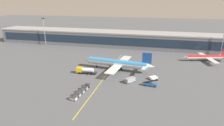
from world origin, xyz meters
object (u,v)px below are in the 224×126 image
main_airliner (117,63)px  commuter_jet_far (206,57)px  baggage_cart_2 (81,91)px  baggage_cart_1 (77,95)px  baggage_cart_3 (85,88)px  fuel_tanker (85,70)px  baggage_cart_4 (88,85)px  pushback_tug (153,78)px  baggage_cart_0 (73,98)px  belt_loader (150,84)px  crew_van (130,80)px

main_airliner → commuter_jet_far: main_airliner is taller
main_airliner → baggage_cart_2: 32.45m
main_airliner → baggage_cart_1: 35.59m
main_airliner → commuter_jet_far: size_ratio=1.41×
baggage_cart_1 → commuter_jet_far: (60.54, 64.12, 1.84)m
baggage_cart_3 → fuel_tanker: bearing=110.5°
main_airliner → baggage_cart_4: main_airliner is taller
pushback_tug → baggage_cart_3: bearing=-145.9°
baggage_cart_2 → baggage_cart_3: size_ratio=1.00×
baggage_cart_0 → baggage_cart_4: same height
baggage_cart_1 → baggage_cart_3: same height
baggage_cart_1 → baggage_cart_2: bearing=85.0°
baggage_cart_1 → baggage_cart_4: size_ratio=1.00×
commuter_jet_far → baggage_cart_3: bearing=-136.1°
baggage_cart_1 → baggage_cart_4: same height
main_airliner → belt_loader: (19.11, -16.99, -3.06)m
main_airliner → commuter_jet_far: 59.63m
pushback_tug → baggage_cart_0: bearing=-135.5°
fuel_tanker → baggage_cart_1: (6.31, -24.72, -0.96)m
baggage_cart_4 → commuter_jet_far: bearing=42.4°
main_airliner → pushback_tug: bearing=-23.1°
pushback_tug → baggage_cart_4: baggage_cart_4 is taller
main_airliner → baggage_cart_4: bearing=-108.1°
pushback_tug → belt_loader: bearing=-97.4°
belt_loader → baggage_cart_2: size_ratio=2.52×
baggage_cart_4 → baggage_cart_1: bearing=-95.0°
pushback_tug → baggage_cart_4: 32.57m
baggage_cart_2 → commuter_jet_far: (60.27, 60.93, 1.84)m
fuel_tanker → crew_van: fuel_tanker is taller
crew_van → baggage_cart_3: size_ratio=1.88×
crew_van → baggage_cart_3: 21.92m
pushback_tug → commuter_jet_far: bearing=50.7°
crew_van → baggage_cart_3: crew_van is taller
main_airliner → baggage_cart_1: (-8.92, -34.30, -3.27)m
belt_loader → main_airliner: bearing=138.4°
baggage_cart_0 → baggage_cart_3: 9.60m
crew_van → baggage_cart_2: (-18.25, -15.73, -0.53)m
baggage_cart_3 → commuter_jet_far: (59.99, 57.74, 1.84)m
crew_van → baggage_cart_3: (-17.97, -12.55, -0.53)m
fuel_tanker → crew_van: (24.84, -5.80, -0.43)m
baggage_cart_3 → baggage_cart_4: same height
pushback_tug → main_airliner: bearing=156.9°
commuter_jet_far → crew_van: bearing=-132.9°
baggage_cart_1 → baggage_cart_2: (0.28, 3.19, 0.00)m
fuel_tanker → baggage_cart_2: fuel_tanker is taller
crew_van → commuter_jet_far: bearing=47.1°
main_airliner → baggage_cart_3: bearing=-106.7°
baggage_cart_0 → baggage_cart_4: bearing=85.0°
baggage_cart_1 → belt_loader: bearing=31.7°
crew_van → commuter_jet_far: size_ratio=0.18×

